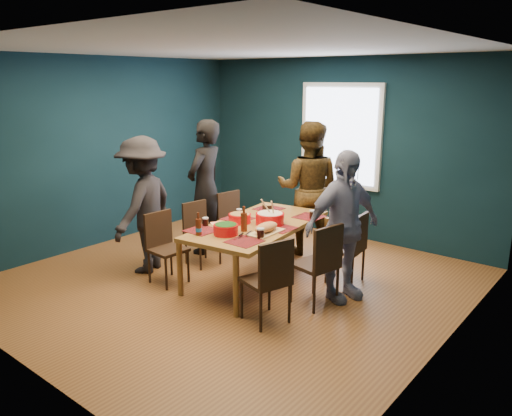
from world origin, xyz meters
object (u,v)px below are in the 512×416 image
at_px(chair_left_far, 233,218).
at_px(chair_right_far, 352,243).
at_px(chair_right_near, 270,275).
at_px(person_far_left, 205,187).
at_px(person_right, 343,226).
at_px(chair_left_near, 164,242).
at_px(bowl_herbs, 226,229).
at_px(chair_right_mid, 321,259).
at_px(bowl_dumpling, 270,218).
at_px(person_near_left, 143,205).
at_px(dining_table, 258,229).
at_px(chair_left_mid, 199,228).
at_px(bowl_salad, 240,218).
at_px(person_back, 308,188).
at_px(cutting_board, 266,228).

bearing_deg(chair_left_far, chair_right_far, 10.49).
height_order(chair_left_far, chair_right_near, chair_right_near).
distance_m(person_far_left, person_right, 2.27).
distance_m(chair_left_near, person_far_left, 1.23).
relative_size(chair_right_near, bowl_herbs, 3.27).
bearing_deg(chair_right_mid, bowl_dumpling, 179.29).
xyz_separation_m(bowl_dumpling, bowl_herbs, (-0.13, -0.62, -0.01)).
distance_m(chair_left_far, chair_right_near, 2.21).
distance_m(chair_right_far, chair_right_mid, 0.78).
bearing_deg(person_near_left, dining_table, 94.40).
bearing_deg(chair_right_near, chair_left_far, 158.32).
distance_m(chair_left_mid, chair_right_mid, 1.95).
relative_size(dining_table, person_far_left, 1.09).
bearing_deg(bowl_salad, person_far_left, 154.98).
bearing_deg(person_far_left, bowl_dumpling, 64.17).
bearing_deg(chair_right_mid, person_right, 91.22).
distance_m(chair_right_far, bowl_salad, 1.36).
bearing_deg(person_back, chair_left_far, 14.04).
bearing_deg(cutting_board, chair_left_far, 143.89).
xyz_separation_m(person_far_left, bowl_herbs, (1.24, -0.94, -0.14)).
xyz_separation_m(chair_left_mid, bowl_herbs, (0.99, -0.55, 0.31)).
relative_size(chair_right_far, chair_right_near, 0.96).
xyz_separation_m(chair_right_far, bowl_dumpling, (-0.78, -0.59, 0.30)).
height_order(person_far_left, cutting_board, person_far_left).
bearing_deg(chair_left_far, person_back, 47.48).
xyz_separation_m(chair_right_far, person_near_left, (-2.24, -1.27, 0.35)).
bearing_deg(dining_table, chair_left_mid, 172.93).
bearing_deg(bowl_dumpling, person_near_left, -155.15).
distance_m(person_right, cutting_board, 0.84).
bearing_deg(bowl_herbs, bowl_dumpling, 77.70).
xyz_separation_m(chair_left_near, person_near_left, (-0.46, 0.09, 0.36)).
height_order(chair_left_near, chair_right_near, chair_right_near).
distance_m(chair_right_far, person_far_left, 2.21).
bearing_deg(person_near_left, bowl_herbs, 72.20).
height_order(chair_left_far, bowl_dumpling, bowl_dumpling).
bearing_deg(chair_right_mid, cutting_board, -157.45).
bearing_deg(bowl_herbs, chair_right_far, 52.99).
relative_size(chair_left_far, bowl_herbs, 3.12).
distance_m(chair_left_far, bowl_dumpling, 1.24).
distance_m(chair_right_near, person_right, 1.06).
distance_m(dining_table, bowl_herbs, 0.57).
xyz_separation_m(chair_left_near, bowl_salad, (0.69, 0.60, 0.29)).
bearing_deg(bowl_salad, bowl_herbs, -67.50).
distance_m(dining_table, chair_right_near, 1.12).
xyz_separation_m(chair_right_far, chair_right_near, (-0.12, -1.43, 0.02)).
relative_size(chair_right_near, person_near_left, 0.52).
distance_m(chair_right_far, person_right, 0.56).
bearing_deg(person_far_left, chair_left_mid, 20.27).
distance_m(person_far_left, bowl_salad, 1.17).
bearing_deg(person_far_left, person_right, 72.95).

